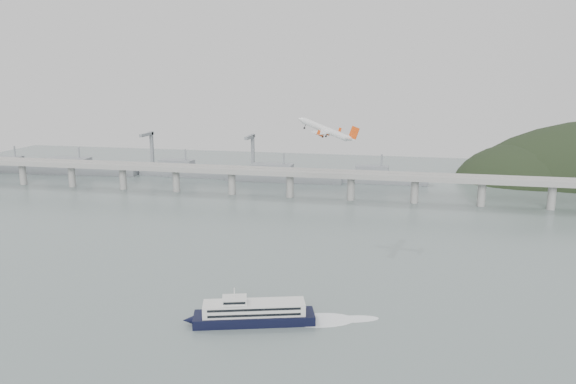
# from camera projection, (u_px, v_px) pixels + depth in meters

# --- Properties ---
(ground) EXTENTS (900.00, 900.00, 0.00)m
(ground) POSITION_uv_depth(u_px,v_px,m) (263.00, 290.00, 264.96)
(ground) COLOR slate
(ground) RESTS_ON ground
(bridge) EXTENTS (800.00, 22.00, 23.90)m
(bridge) POSITION_uv_depth(u_px,v_px,m) (325.00, 177.00, 452.51)
(bridge) COLOR gray
(bridge) RESTS_ON ground
(distant_fleet) EXTENTS (453.00, 60.90, 40.00)m
(distant_fleet) POSITION_uv_depth(u_px,v_px,m) (179.00, 171.00, 549.27)
(distant_fleet) COLOR slate
(distant_fleet) RESTS_ON ground
(ferry) EXTENTS (79.54, 31.76, 15.38)m
(ferry) POSITION_uv_depth(u_px,v_px,m) (254.00, 313.00, 230.08)
(ferry) COLOR black
(ferry) RESTS_ON ground
(airliner) EXTENTS (41.63, 38.33, 16.62)m
(airliner) POSITION_uv_depth(u_px,v_px,m) (326.00, 130.00, 349.74)
(airliner) COLOR silver
(airliner) RESTS_ON ground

